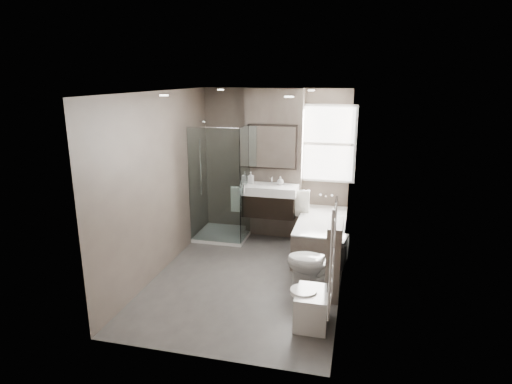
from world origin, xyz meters
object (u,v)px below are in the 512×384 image
(toilet, at_px, (316,263))
(bidet, at_px, (311,307))
(bathtub, at_px, (321,234))
(vanity, at_px, (270,200))

(toilet, bearing_deg, bidet, 10.21)
(bathtub, xyz_separation_m, bidet, (0.09, -2.12, -0.10))
(toilet, bearing_deg, vanity, -142.03)
(vanity, height_order, toilet, vanity)
(bathtub, distance_m, bidet, 2.13)
(bathtub, distance_m, toilet, 1.30)
(bathtub, height_order, toilet, toilet)
(vanity, distance_m, bathtub, 1.07)
(vanity, xyz_separation_m, toilet, (0.97, -1.63, -0.34))
(vanity, bearing_deg, bidet, -67.50)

